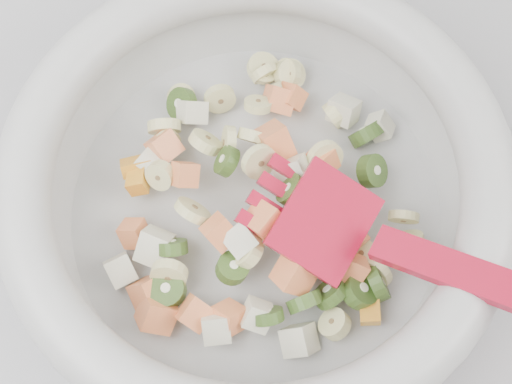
# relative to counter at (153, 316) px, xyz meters

# --- Properties ---
(counter) EXTENTS (2.00, 0.60, 0.90)m
(counter) POSITION_rel_counter_xyz_m (0.00, 0.00, 0.00)
(counter) COLOR #97969B
(counter) RESTS_ON ground
(mixing_bowl) EXTENTS (0.48, 0.37, 0.15)m
(mixing_bowl) POSITION_rel_counter_xyz_m (0.15, -0.00, 0.51)
(mixing_bowl) COLOR beige
(mixing_bowl) RESTS_ON counter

